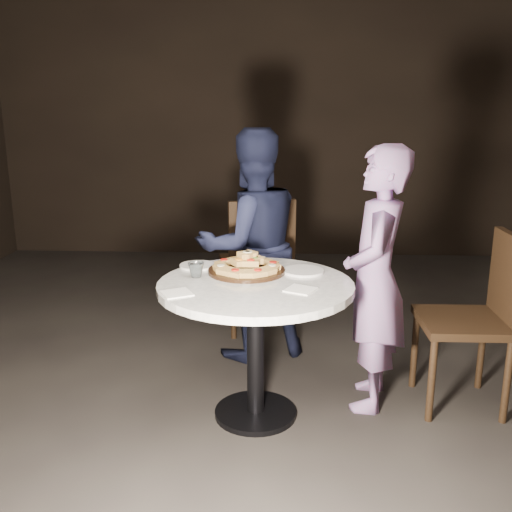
% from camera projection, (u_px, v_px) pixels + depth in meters
% --- Properties ---
extents(floor, '(7.00, 7.00, 0.00)m').
position_uv_depth(floor, '(248.00, 402.00, 3.32)').
color(floor, black).
rests_on(floor, ground).
extents(table, '(1.37, 1.37, 0.77)m').
position_uv_depth(table, '(256.00, 308.00, 3.02)').
color(table, black).
rests_on(table, ground).
extents(serving_board, '(0.52, 0.52, 0.02)m').
position_uv_depth(serving_board, '(247.00, 271.00, 3.16)').
color(serving_board, black).
rests_on(serving_board, table).
extents(focaccia_pile, '(0.38, 0.38, 0.10)m').
position_uv_depth(focaccia_pile, '(247.00, 264.00, 3.16)').
color(focaccia_pile, '#BB8E48').
rests_on(focaccia_pile, serving_board).
extents(plate_left, '(0.26, 0.26, 0.01)m').
position_uv_depth(plate_left, '(197.00, 265.00, 3.28)').
color(plate_left, white).
rests_on(plate_left, table).
extents(plate_right, '(0.29, 0.29, 0.01)m').
position_uv_depth(plate_right, '(303.00, 271.00, 3.17)').
color(plate_right, white).
rests_on(plate_right, table).
extents(water_glass, '(0.11, 0.11, 0.08)m').
position_uv_depth(water_glass, '(196.00, 270.00, 3.07)').
color(water_glass, silver).
rests_on(water_glass, table).
extents(napkin_near, '(0.19, 0.19, 0.01)m').
position_uv_depth(napkin_near, '(177.00, 293.00, 2.80)').
color(napkin_near, white).
rests_on(napkin_near, table).
extents(napkin_far, '(0.18, 0.18, 0.01)m').
position_uv_depth(napkin_far, '(301.00, 290.00, 2.86)').
color(napkin_far, white).
rests_on(napkin_far, table).
extents(chair_far, '(0.60, 0.61, 1.03)m').
position_uv_depth(chair_far, '(258.00, 256.00, 4.23)').
color(chair_far, black).
rests_on(chair_far, ground).
extents(chair_right, '(0.49, 0.47, 1.00)m').
position_uv_depth(chair_right, '(482.00, 309.00, 3.16)').
color(chair_right, black).
rests_on(chair_right, ground).
extents(diner_navy, '(0.92, 0.84, 1.54)m').
position_uv_depth(diner_navy, '(251.00, 246.00, 3.79)').
color(diner_navy, '#141831').
rests_on(diner_navy, ground).
extents(diner_teal, '(0.45, 0.60, 1.48)m').
position_uv_depth(diner_teal, '(375.00, 280.00, 3.15)').
color(diner_teal, '#8668A1').
rests_on(diner_teal, ground).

